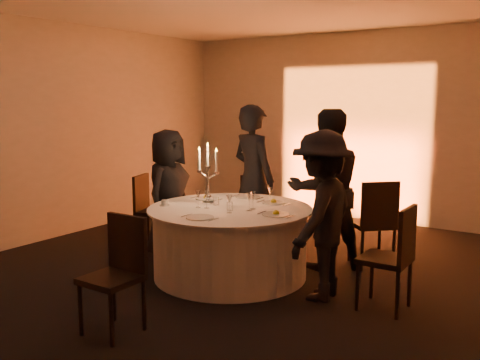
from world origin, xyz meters
The scene contains 29 objects.
floor centered at (0.00, 0.00, 0.00)m, with size 7.00×7.00×0.00m, color black.
wall_back centered at (0.00, 3.50, 1.50)m, with size 7.00×7.00×0.00m, color #B7B3AA.
wall_left centered at (-3.00, 0.00, 1.50)m, with size 7.00×7.00×0.00m, color #B7B3AA.
uplighter_fixture centered at (0.00, 3.20, 0.05)m, with size 0.25×0.12×0.10m, color black.
banquet_table centered at (0.00, 0.00, 0.38)m, with size 1.80×1.80×0.77m.
chair_left centered at (-1.62, 0.45, 0.53)m, with size 0.52×0.52×0.94m.
chair_back_left centered at (-0.43, 1.27, 0.52)m, with size 0.51×0.51×0.93m.
chair_back_right centered at (1.23, 1.17, 0.58)m, with size 0.64×0.64×1.03m.
chair_right centered at (1.81, 0.02, 0.56)m, with size 0.44×0.44×0.99m.
chair_front centered at (0.01, -1.67, 0.55)m, with size 0.43×0.43×0.98m.
guest_left centered at (-1.07, 0.21, 0.79)m, with size 0.77×0.50×1.58m, color black.
guest_back_left centered at (-0.33, 1.01, 0.94)m, with size 0.68×0.45×1.88m, color black.
guest_back_right centered at (0.75, 0.86, 0.92)m, with size 0.89×0.70×1.84m, color black.
guest_right centered at (1.11, -0.05, 0.83)m, with size 1.07×0.62×1.66m, color black.
plate_left centered at (-0.51, 0.26, 0.79)m, with size 0.36×0.26×0.08m.
plate_back_left centered at (-0.16, 0.61, 0.78)m, with size 0.36×0.29×0.01m.
plate_back_right centered at (0.28, 0.47, 0.79)m, with size 0.36×0.26×0.08m.
plate_right centered at (0.61, -0.05, 0.79)m, with size 0.36×0.29×0.08m.
plate_front centered at (0.04, -0.59, 0.78)m, with size 0.36×0.28×0.01m.
coffee_cup centered at (-0.67, -0.31, 0.80)m, with size 0.11×0.11×0.07m.
candelabra centered at (-0.33, 0.05, 1.01)m, with size 0.29×0.14×0.70m.
wine_glass_a centered at (0.26, -0.02, 0.91)m, with size 0.07×0.07×0.19m.
wine_glass_b centered at (0.26, 0.42, 0.91)m, with size 0.07×0.07×0.19m.
wine_glass_c centered at (0.25, 0.07, 0.91)m, with size 0.07×0.07×0.19m.
wine_glass_d centered at (0.15, -0.23, 0.91)m, with size 0.07×0.07×0.19m.
wine_glass_e centered at (-0.19, -0.17, 0.91)m, with size 0.07×0.07×0.19m.
wine_glass_f centered at (-0.29, -0.19, 0.91)m, with size 0.07×0.07×0.19m.
tumbler_a centered at (-0.21, 0.03, 0.82)m, with size 0.07×0.07×0.09m, color silver.
tumbler_b centered at (0.08, -0.12, 0.82)m, with size 0.07×0.07×0.09m, color silver.
Camera 1 is at (3.24, -4.72, 1.96)m, focal length 40.00 mm.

